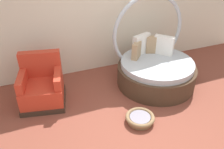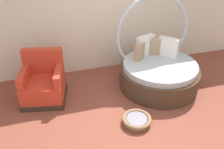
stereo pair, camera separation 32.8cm
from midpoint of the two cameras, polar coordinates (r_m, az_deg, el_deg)
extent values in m
cube|color=brown|center=(4.04, 5.48, -12.94)|extent=(8.00, 8.00, 0.02)
cube|color=silver|center=(5.18, -5.37, 16.92)|extent=(8.00, 0.12, 3.04)
cylinder|color=#473323|center=(5.01, 8.93, -0.11)|extent=(1.65, 1.65, 0.43)
cylinder|color=#B2BCC6|center=(4.88, 9.20, 2.64)|extent=(1.52, 1.52, 0.12)
torus|color=#B2BCC6|center=(5.01, 7.13, 10.32)|extent=(1.65, 0.08, 1.65)
cube|color=white|center=(5.08, 10.89, 7.10)|extent=(0.36, 0.39, 0.42)
cube|color=tan|center=(5.13, 8.70, 7.29)|extent=(0.39, 0.24, 0.38)
cube|color=white|center=(5.03, 5.41, 7.40)|extent=(0.45, 0.26, 0.44)
cube|color=tan|center=(4.87, 4.21, 6.03)|extent=(0.32, 0.33, 0.34)
cube|color=#38281E|center=(4.73, -18.31, -6.07)|extent=(0.94, 0.94, 0.10)
cube|color=red|center=(4.61, -18.76, -3.89)|extent=(0.90, 0.90, 0.34)
cube|color=red|center=(4.66, -19.21, 2.52)|extent=(0.78, 0.31, 0.50)
cube|color=red|center=(4.53, -23.32, -1.30)|extent=(0.26, 0.69, 0.22)
cube|color=red|center=(4.41, -15.29, -0.60)|extent=(0.26, 0.69, 0.22)
cylinder|color=#8E704C|center=(4.11, 4.54, -11.26)|extent=(0.44, 0.44, 0.06)
torus|color=#8E704C|center=(4.06, 4.58, -10.59)|extent=(0.51, 0.51, 0.07)
cylinder|color=gray|center=(4.07, 4.57, -10.69)|extent=(0.36, 0.36, 0.05)
camera|label=1|loc=(0.16, -92.17, -1.33)|focal=36.99mm
camera|label=2|loc=(0.16, 87.83, 1.33)|focal=36.99mm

